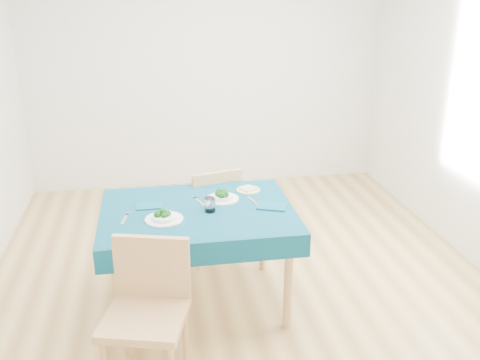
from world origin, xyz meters
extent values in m
cube|color=#A27D43|center=(0.00, 0.00, -0.01)|extent=(4.00, 4.50, 0.02)
cube|color=silver|center=(0.00, 2.25, 1.35)|extent=(4.00, 0.02, 2.70)
cube|color=silver|center=(0.00, -2.25, 1.35)|extent=(4.00, 0.02, 2.70)
cube|color=#084058|center=(-0.35, -0.30, 0.38)|extent=(1.34, 1.02, 0.76)
cube|color=tan|center=(-0.74, -1.06, 0.58)|extent=(0.58, 0.61, 1.16)
cube|color=tan|center=(-0.20, 0.39, 0.52)|extent=(0.52, 0.54, 1.04)
cube|color=silver|center=(-0.85, -0.37, 0.76)|extent=(0.06, 0.18, 0.00)
cube|color=silver|center=(-0.52, -0.41, 0.76)|extent=(0.08, 0.23, 0.00)
cube|color=silver|center=(-0.33, -0.15, 0.76)|extent=(0.08, 0.17, 0.00)
cube|color=silver|center=(0.06, -0.21, 0.76)|extent=(0.07, 0.21, 0.00)
cube|color=navy|center=(-0.69, -0.18, 0.76)|extent=(0.18, 0.13, 0.01)
cube|color=navy|center=(0.17, -0.34, 0.76)|extent=(0.25, 0.21, 0.01)
cylinder|color=white|center=(-0.27, -0.29, 0.80)|extent=(0.07, 0.07, 0.08)
cylinder|color=white|center=(-0.27, -0.34, 0.81)|extent=(0.08, 0.08, 0.10)
cylinder|color=#CFD768|center=(0.06, 0.01, 0.76)|extent=(0.18, 0.18, 0.01)
cube|color=beige|center=(0.06, 0.01, 0.77)|extent=(0.14, 0.14, 0.02)
camera|label=1|loc=(-0.64, -3.74, 2.26)|focal=40.00mm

